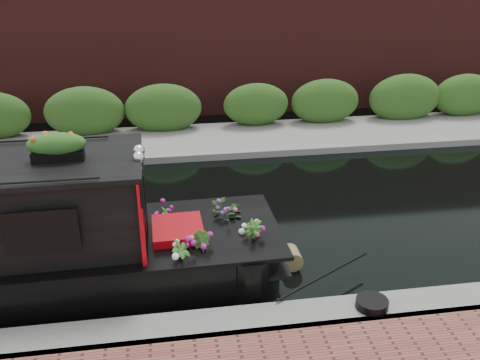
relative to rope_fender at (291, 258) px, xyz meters
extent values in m
plane|color=black|center=(-1.73, 1.78, -0.16)|extent=(80.00, 80.00, 0.00)
cube|color=gray|center=(-1.73, -1.52, -0.16)|extent=(40.00, 0.60, 0.50)
cube|color=gray|center=(-1.73, 5.98, -0.16)|extent=(40.00, 2.40, 0.34)
cube|color=#2E561C|center=(-1.73, 6.88, -0.16)|extent=(40.00, 1.10, 2.80)
cube|color=#4E1D1A|center=(-1.73, 8.98, -0.16)|extent=(40.00, 1.00, 8.00)
cube|color=#B2070F|center=(-2.33, 0.00, 1.21)|extent=(0.09, 1.69, 1.30)
cube|color=black|center=(-3.61, -0.86, 1.29)|extent=(0.87, 0.05, 0.53)
cube|color=#B2070F|center=(-1.82, 0.00, 0.51)|extent=(0.79, 0.88, 0.48)
sphere|color=white|center=(-2.32, -0.14, 1.97)|extent=(0.17, 0.17, 0.17)
sphere|color=white|center=(-2.32, 0.14, 1.97)|extent=(0.17, 0.17, 0.17)
cube|color=black|center=(-3.43, 0.00, 2.02)|extent=(0.71, 0.24, 0.15)
ellipsoid|color=orange|center=(-3.43, 0.00, 2.21)|extent=(0.78, 0.25, 0.23)
imported|color=#316622|center=(-1.80, -0.71, 0.58)|extent=(0.38, 0.39, 0.62)
imported|color=#316622|center=(-1.51, -0.53, 0.58)|extent=(0.40, 0.43, 0.61)
imported|color=#316622|center=(-0.97, 0.48, 0.56)|extent=(0.64, 0.60, 0.58)
imported|color=#316622|center=(-0.70, -0.30, 0.58)|extent=(0.49, 0.49, 0.62)
imported|color=#316622|center=(-1.97, 0.61, 0.52)|extent=(0.26, 0.31, 0.50)
cylinder|color=olive|center=(0.00, 0.00, 0.00)|extent=(0.33, 0.37, 0.33)
cylinder|color=black|center=(0.77, -1.54, 0.15)|extent=(0.45, 0.45, 0.12)
camera|label=1|loc=(-1.98, -7.26, 4.77)|focal=40.00mm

